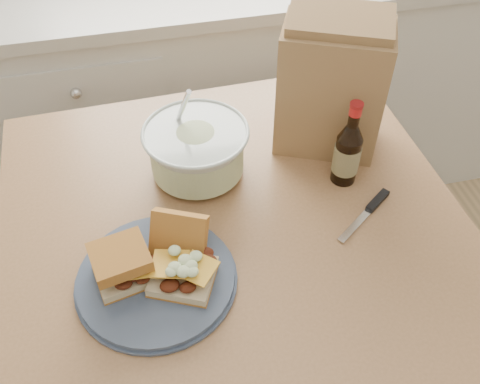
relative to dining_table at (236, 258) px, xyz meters
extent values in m
cube|color=silver|center=(0.15, 1.01, -0.26)|extent=(2.40, 0.60, 0.90)
cube|color=#A5774E|center=(0.00, 0.00, 0.10)|extent=(1.03, 1.03, 0.04)
cube|color=#A5774E|center=(-0.46, 0.43, -0.32)|extent=(0.07, 0.07, 0.79)
cube|color=#A5774E|center=(0.43, 0.46, -0.32)|extent=(0.07, 0.07, 0.79)
cylinder|color=#414F69|center=(-0.18, -0.11, 0.13)|extent=(0.31, 0.31, 0.02)
cube|color=beige|center=(-0.24, -0.10, 0.15)|extent=(0.12, 0.12, 0.02)
cube|color=gold|center=(-0.24, -0.10, 0.19)|extent=(0.07, 0.07, 0.00)
cube|color=#B77430|center=(-0.24, -0.10, 0.21)|extent=(0.12, 0.12, 0.03)
cube|color=beige|center=(-0.13, -0.13, 0.15)|extent=(0.15, 0.15, 0.02)
cube|color=gold|center=(-0.13, -0.13, 0.19)|extent=(0.09, 0.09, 0.00)
cube|color=#B77430|center=(-0.13, -0.06, 0.19)|extent=(0.13, 0.12, 0.10)
cone|color=silver|center=(-0.05, 0.18, 0.18)|extent=(0.23, 0.23, 0.12)
cylinder|color=white|center=(-0.05, 0.18, 0.18)|extent=(0.21, 0.21, 0.08)
torus|color=silver|center=(-0.05, 0.18, 0.24)|extent=(0.24, 0.24, 0.01)
cylinder|color=silver|center=(-0.07, 0.21, 0.28)|extent=(0.04, 0.10, 0.16)
cylinder|color=black|center=(0.28, 0.08, 0.18)|extent=(0.06, 0.06, 0.12)
cone|color=black|center=(0.28, 0.08, 0.26)|extent=(0.06, 0.06, 0.04)
cylinder|color=black|center=(0.28, 0.08, 0.31)|extent=(0.02, 0.02, 0.05)
cylinder|color=red|center=(0.28, 0.08, 0.32)|extent=(0.03, 0.03, 0.02)
cylinder|color=maroon|center=(0.28, 0.08, 0.34)|extent=(0.03, 0.03, 0.01)
cylinder|color=#3A4221|center=(0.28, 0.08, 0.19)|extent=(0.06, 0.06, 0.07)
cube|color=silver|center=(0.26, -0.06, 0.13)|extent=(0.11, 0.09, 0.00)
cube|color=black|center=(0.32, -0.01, 0.13)|extent=(0.07, 0.06, 0.01)
cube|color=#9B744B|center=(0.28, 0.22, 0.28)|extent=(0.28, 0.24, 0.31)
camera|label=1|loc=(-0.16, -0.73, 1.01)|focal=40.00mm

